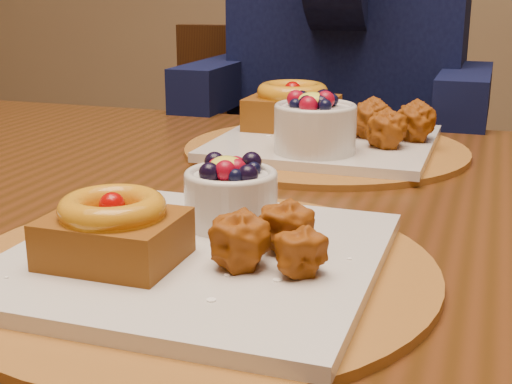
# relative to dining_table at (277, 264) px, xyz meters

# --- Properties ---
(dining_table) EXTENTS (1.60, 0.90, 0.76)m
(dining_table) POSITION_rel_dining_table_xyz_m (0.00, 0.00, 0.00)
(dining_table) COLOR #39200A
(dining_table) RESTS_ON ground
(place_setting_near) EXTENTS (0.38, 0.38, 0.08)m
(place_setting_near) POSITION_rel_dining_table_xyz_m (-0.00, -0.22, 0.10)
(place_setting_near) COLOR brown
(place_setting_near) RESTS_ON dining_table
(place_setting_far) EXTENTS (0.38, 0.38, 0.09)m
(place_setting_far) POSITION_rel_dining_table_xyz_m (-0.00, 0.21, 0.11)
(place_setting_far) COLOR brown
(place_setting_far) RESTS_ON dining_table
(chair_far) EXTENTS (0.48, 0.48, 0.89)m
(chair_far) POSITION_rel_dining_table_xyz_m (-0.24, 0.68, -0.19)
(chair_far) COLOR black
(chair_far) RESTS_ON ground
(diner) EXTENTS (0.53, 0.51, 0.86)m
(diner) POSITION_rel_dining_table_xyz_m (-0.06, 0.67, 0.24)
(diner) COLOR black
(diner) RESTS_ON ground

